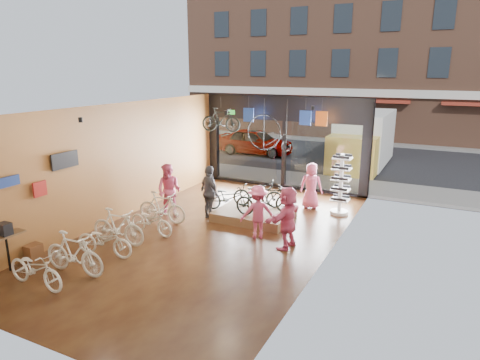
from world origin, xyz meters
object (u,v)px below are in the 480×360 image
Objects in this scene: floor_bike_5 at (162,207)px; display_platform at (254,215)px; floor_bike_3 at (118,227)px; floor_bike_4 at (151,221)px; display_bike_right at (258,194)px; floor_bike_0 at (35,269)px; display_bike_left at (229,198)px; box_truck at (361,141)px; customer_3 at (258,212)px; customer_2 at (210,193)px; street_car at (255,141)px; floor_bike_1 at (74,253)px; floor_bike_2 at (104,240)px; customer_5 at (287,217)px; display_bike_mid at (270,199)px; sunglasses_rack at (341,184)px; penny_farthing at (271,134)px; customer_1 at (169,191)px; customer_4 at (311,186)px; hung_bike at (221,120)px.

display_platform is (2.55, 1.58, -0.36)m from floor_bike_5.
floor_bike_3 is 1.08× the size of floor_bike_4.
floor_bike_3 is at bearing 134.33° from display_bike_right.
floor_bike_0 is 0.93× the size of display_bike_left.
box_truck is 4.33× the size of customer_3.
floor_bike_3 is 3.26m from customer_2.
street_car is 2.49× the size of floor_bike_1.
floor_bike_0 is 0.99× the size of floor_bike_3.
floor_bike_3 is (1.99, -13.76, -0.23)m from street_car.
floor_bike_2 is 4.96m from customer_5.
box_truck reaches higher than floor_bike_1.
floor_bike_5 is at bearing 115.89° from display_bike_right.
display_bike_left is at bearing -159.87° from street_car.
floor_bike_3 reaches higher than floor_bike_0.
display_bike_right is at bearing -154.98° from street_car.
customer_3 is (3.33, 4.93, 0.35)m from floor_bike_0.
display_bike_mid reaches higher than floor_bike_2.
penny_farthing is (-2.83, 0.57, 1.45)m from sunglasses_rack.
floor_bike_3 is (-4.23, -12.76, -0.84)m from box_truck.
sunglasses_rack is (0.78, -7.36, -0.32)m from box_truck.
sunglasses_rack reaches higher than floor_bike_1.
box_truck is at bearing 80.00° from display_platform.
customer_1 is at bearing -170.17° from street_car.
customer_1 reaches higher than customer_4.
street_car is 2.59× the size of floor_bike_5.
sunglasses_rack is (2.46, 1.37, 0.30)m from display_bike_right.
floor_bike_2 is 1.09× the size of display_bike_mid.
floor_bike_3 is (-0.04, 2.76, 0.07)m from floor_bike_0.
display_bike_mid reaches higher than floor_bike_1.
customer_2 reaches higher than floor_bike_2.
sunglasses_rack is at bearing -105.29° from hung_bike.
customer_2 reaches higher than floor_bike_3.
customer_4 is (3.97, 3.03, -0.09)m from customer_1.
floor_bike_4 is at bearing -169.48° from street_car.
street_car is at bearing -1.06° from display_bike_mid.
box_truck is at bearing -13.03° from floor_bike_4.
penny_farthing reaches higher than customer_4.
customer_2 is at bearing -163.15° from street_car.
display_bike_left is at bearing -163.05° from sunglasses_rack.
floor_bike_5 is (-0.32, 0.98, 0.09)m from floor_bike_4.
customer_2 reaches higher than display_platform.
hung_bike is at bearing 8.53° from floor_bike_4.
customer_1 is at bearing 80.97° from display_bike_mid.
customer_3 is (3.37, 2.17, 0.28)m from floor_bike_3.
customer_3 is (0.77, -1.41, 0.65)m from display_platform.
customer_1 reaches higher than display_bike_mid.
customer_2 is (-1.34, -0.60, 0.75)m from display_platform.
display_bike_mid reaches higher than display_platform.
display_platform is 3.15m from sunglasses_rack.
street_car is 11.36m from customer_1.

